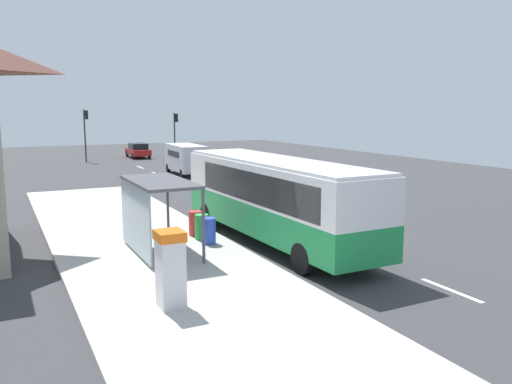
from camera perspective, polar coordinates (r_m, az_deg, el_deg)
The scene contains 20 objects.
ground_plane at distance 32.61m, azimuth -6.40°, elevation 0.00°, with size 56.00×92.00×0.04m, color #38383A.
sidewalk_platform at distance 19.49m, azimuth -11.95°, elevation -5.98°, with size 6.20×30.00×0.18m, color beige.
lane_stripe_seg_0 at distance 16.07m, azimuth 20.36°, elevation -9.95°, with size 0.16×2.20×0.01m, color silver.
lane_stripe_seg_1 at distance 19.64m, azimuth 9.66°, elevation -6.05°, with size 0.16×2.20×0.01m, color silver.
lane_stripe_seg_2 at distance 23.74m, azimuth 2.53°, elevation -3.30°, with size 0.16×2.20×0.01m, color silver.
lane_stripe_seg_3 at distance 28.13m, azimuth -2.41°, elevation -1.34°, with size 0.16×2.20×0.01m, color silver.
lane_stripe_seg_4 at distance 32.70m, azimuth -5.99°, elevation 0.08°, with size 0.16×2.20×0.01m, color silver.
lane_stripe_seg_5 at distance 37.37m, azimuth -8.68°, elevation 1.15°, with size 0.16×2.20×0.01m, color silver.
lane_stripe_seg_6 at distance 42.12m, azimuth -10.77°, elevation 1.98°, with size 0.16×2.20×0.01m, color silver.
lane_stripe_seg_7 at distance 46.93m, azimuth -12.44°, elevation 2.64°, with size 0.16×2.20×0.01m, color silver.
bus at distance 19.76m, azimuth 2.00°, elevation -0.38°, with size 2.76×11.06×3.21m.
white_van at distance 41.03m, azimuth -7.58°, elevation 3.75°, with size 2.22×5.28×2.30m.
sedan_near at distance 55.92m, azimuth -12.66°, elevation 4.44°, with size 1.94×4.45×1.52m.
ticket_machine at distance 13.32m, azimuth -9.24°, elevation -8.15°, with size 0.66×0.76×1.94m.
recycling_bin_blue at distance 19.36m, azimuth -5.15°, elevation -4.20°, with size 0.52×0.52×0.95m, color blue.
recycling_bin_green at distance 20.00m, azimuth -5.89°, elevation -3.78°, with size 0.52×0.52×0.95m, color green.
recycling_bin_red at distance 20.64m, azimuth -6.57°, elevation -3.39°, with size 0.52×0.52×0.95m, color red.
traffic_light_near_side at distance 54.04m, azimuth -8.71°, elevation 6.85°, with size 0.49×0.28×4.62m.
traffic_light_far_side at distance 52.84m, azimuth -17.97°, elevation 6.70°, with size 0.49×0.28×4.97m.
bus_shelter at distance 18.07m, azimuth -11.34°, elevation -0.63°, with size 1.80×4.00×2.50m.
Camera 1 is at (-11.01, -16.27, 5.08)m, focal length 36.94 mm.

